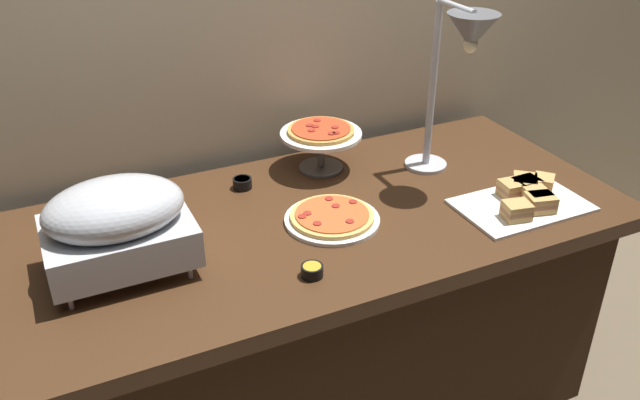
# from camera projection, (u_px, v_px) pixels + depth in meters

# --- Properties ---
(back_wall) EXTENTS (4.40, 0.04, 2.40)m
(back_wall) POSITION_uv_depth(u_px,v_px,m) (242.00, 27.00, 2.12)
(back_wall) COLOR #C6B593
(back_wall) RESTS_ON ground_plane
(buffet_table) EXTENTS (1.90, 0.84, 0.76)m
(buffet_table) POSITION_uv_depth(u_px,v_px,m) (309.00, 318.00, 2.13)
(buffet_table) COLOR #422816
(buffet_table) RESTS_ON ground_plane
(chafing_dish) EXTENTS (0.36, 0.26, 0.25)m
(chafing_dish) POSITION_uv_depth(u_px,v_px,m) (117.00, 223.00, 1.64)
(chafing_dish) COLOR #B7BABF
(chafing_dish) RESTS_ON buffet_table
(heat_lamp) EXTENTS (0.15, 0.31, 0.56)m
(heat_lamp) POSITION_uv_depth(u_px,v_px,m) (463.00, 50.00, 1.92)
(heat_lamp) COLOR #B7BABF
(heat_lamp) RESTS_ON buffet_table
(pizza_plate_front) EXTENTS (0.28, 0.28, 0.03)m
(pizza_plate_front) POSITION_uv_depth(u_px,v_px,m) (332.00, 218.00, 1.92)
(pizza_plate_front) COLOR white
(pizza_plate_front) RESTS_ON buffet_table
(pizza_plate_center) EXTENTS (0.27, 0.27, 0.15)m
(pizza_plate_center) POSITION_uv_depth(u_px,v_px,m) (321.00, 136.00, 2.17)
(pizza_plate_center) COLOR #595B60
(pizza_plate_center) RESTS_ON buffet_table
(sandwich_platter) EXTENTS (0.39, 0.24, 0.06)m
(sandwich_platter) POSITION_uv_depth(u_px,v_px,m) (526.00, 198.00, 2.00)
(sandwich_platter) COLOR white
(sandwich_platter) RESTS_ON buffet_table
(sauce_cup_near) EXTENTS (0.06, 0.06, 0.03)m
(sauce_cup_near) POSITION_uv_depth(u_px,v_px,m) (242.00, 183.00, 2.09)
(sauce_cup_near) COLOR black
(sauce_cup_near) RESTS_ON buffet_table
(sauce_cup_far) EXTENTS (0.06, 0.06, 0.03)m
(sauce_cup_far) POSITION_uv_depth(u_px,v_px,m) (312.00, 270.00, 1.68)
(sauce_cup_far) COLOR black
(sauce_cup_far) RESTS_ON buffet_table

